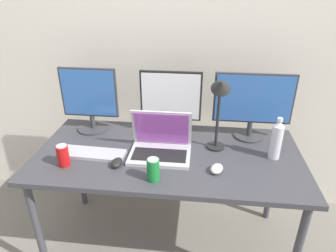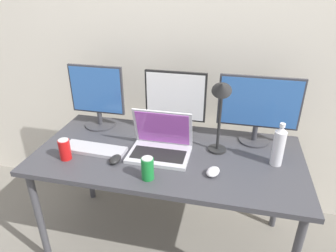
# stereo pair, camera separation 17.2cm
# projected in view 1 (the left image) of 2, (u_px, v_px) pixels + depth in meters

# --- Properties ---
(ground_plane) EXTENTS (16.00, 16.00, 0.00)m
(ground_plane) POSITION_uv_depth(u_px,v_px,m) (168.00, 241.00, 2.14)
(ground_plane) COLOR gray
(wall_back) EXTENTS (7.00, 0.08, 2.60)m
(wall_back) POSITION_uv_depth(u_px,v_px,m) (178.00, 39.00, 2.08)
(wall_back) COLOR silver
(wall_back) RESTS_ON ground
(work_desk) EXTENTS (1.59, 0.78, 0.74)m
(work_desk) POSITION_uv_depth(u_px,v_px,m) (168.00, 161.00, 1.83)
(work_desk) COLOR #424247
(work_desk) RESTS_ON ground
(monitor_left) EXTENTS (0.38, 0.21, 0.43)m
(monitor_left) POSITION_uv_depth(u_px,v_px,m) (90.00, 99.00, 1.98)
(monitor_left) COLOR #38383D
(monitor_left) RESTS_ON work_desk
(monitor_center) EXTENTS (0.40, 0.21, 0.43)m
(monitor_center) POSITION_uv_depth(u_px,v_px,m) (171.00, 102.00, 1.94)
(monitor_center) COLOR black
(monitor_center) RESTS_ON work_desk
(monitor_right) EXTENTS (0.49, 0.19, 0.43)m
(monitor_right) POSITION_uv_depth(u_px,v_px,m) (253.00, 103.00, 1.88)
(monitor_right) COLOR #38383D
(monitor_right) RESTS_ON work_desk
(laptop_silver) EXTENTS (0.36, 0.26, 0.26)m
(laptop_silver) POSITION_uv_depth(u_px,v_px,m) (161.00, 145.00, 1.77)
(laptop_silver) COLOR silver
(laptop_silver) RESTS_ON work_desk
(keyboard_main) EXTENTS (0.39, 0.14, 0.02)m
(keyboard_main) POSITION_uv_depth(u_px,v_px,m) (93.00, 154.00, 1.78)
(keyboard_main) COLOR #B2B2B7
(keyboard_main) RESTS_ON work_desk
(mouse_by_keyboard) EXTENTS (0.07, 0.10, 0.04)m
(mouse_by_keyboard) POSITION_uv_depth(u_px,v_px,m) (117.00, 163.00, 1.68)
(mouse_by_keyboard) COLOR black
(mouse_by_keyboard) RESTS_ON work_desk
(mouse_by_laptop) EXTENTS (0.09, 0.11, 0.04)m
(mouse_by_laptop) POSITION_uv_depth(u_px,v_px,m) (217.00, 169.00, 1.62)
(mouse_by_laptop) COLOR silver
(mouse_by_laptop) RESTS_ON work_desk
(water_bottle) EXTENTS (0.07, 0.07, 0.26)m
(water_bottle) POSITION_uv_depth(u_px,v_px,m) (276.00, 140.00, 1.71)
(water_bottle) COLOR silver
(water_bottle) RESTS_ON work_desk
(soda_can_near_keyboard) EXTENTS (0.07, 0.07, 0.13)m
(soda_can_near_keyboard) POSITION_uv_depth(u_px,v_px,m) (63.00, 155.00, 1.66)
(soda_can_near_keyboard) COLOR red
(soda_can_near_keyboard) RESTS_ON work_desk
(soda_can_by_laptop) EXTENTS (0.07, 0.07, 0.13)m
(soda_can_by_laptop) POSITION_uv_depth(u_px,v_px,m) (153.00, 170.00, 1.54)
(soda_can_by_laptop) COLOR #197F33
(soda_can_by_laptop) RESTS_ON work_desk
(desk_lamp) EXTENTS (0.11, 0.18, 0.48)m
(desk_lamp) POSITION_uv_depth(u_px,v_px,m) (220.00, 101.00, 1.67)
(desk_lamp) COLOR black
(desk_lamp) RESTS_ON work_desk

